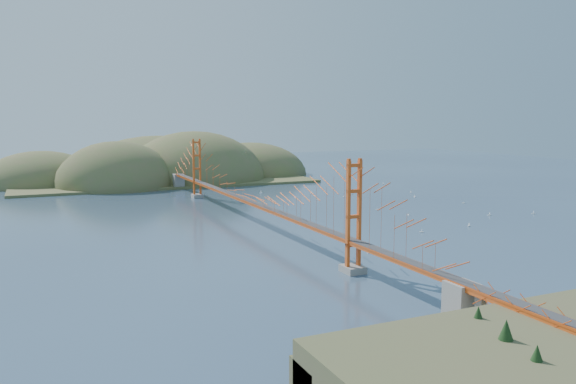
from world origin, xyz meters
name	(u,v)px	position (x,y,z in m)	size (l,w,h in m)	color
ground	(250,223)	(0.00, 0.00, 0.00)	(320.00, 320.00, 0.00)	#2D425B
bridge	(249,177)	(0.00, 0.18, 7.01)	(2.20, 94.40, 12.00)	gray
approach_viaduct	(523,317)	(0.00, -51.91, 2.55)	(1.40, 12.00, 3.38)	#CD4B16
promontory	(484,334)	(0.00, -48.50, 0.12)	(9.00, 6.00, 0.24)	#59544C
fort	(482,323)	(0.40, -47.80, 0.67)	(3.70, 2.30, 1.75)	maroon
far_headlands	(167,178)	(2.21, 68.52, 0.00)	(84.00, 58.00, 25.00)	brown
sailboat_14	(409,214)	(26.02, -4.04, 0.14)	(0.42, 0.50, 0.57)	white
sailboat_6	(422,231)	(19.26, -16.28, 0.14)	(0.56, 0.56, 0.61)	white
sailboat_13	(469,225)	(28.32, -15.54, 0.15)	(0.57, 0.53, 0.65)	white
sailboat_15	(352,194)	(30.58, 21.71, 0.15)	(0.60, 0.60, 0.64)	white
sailboat_2	(490,215)	(37.78, -9.80, 0.14)	(0.56, 0.55, 0.63)	white
sailboat_4	(343,196)	(27.01, 18.91, 0.13)	(0.50, 0.50, 0.56)	white
sailboat_9	(415,196)	(40.13, 13.11, 0.15)	(0.54, 0.61, 0.69)	white
sailboat_17	(383,184)	(46.71, 34.15, 0.13)	(0.49, 0.43, 0.55)	white
sailboat_3	(269,199)	(11.90, 21.52, 0.14)	(0.57, 0.57, 0.60)	white
sailboat_11	(534,213)	(45.65, -11.55, 0.15)	(0.61, 0.61, 0.65)	white
sailboat_5	(464,203)	(43.14, 2.31, 0.15)	(0.62, 0.62, 0.69)	white
sailboat_8	(411,192)	(43.32, 18.64, 0.14)	(0.51, 0.49, 0.58)	white
sailboat_7	(318,199)	(20.34, 17.24, 0.14)	(0.55, 0.54, 0.62)	white
sailboat_16	(312,193)	(23.41, 25.90, 0.16)	(0.65, 0.61, 0.73)	white
sailboat_1	(377,209)	(24.31, 2.53, 0.15)	(0.65, 0.65, 0.68)	white
sailboat_12	(261,192)	(14.07, 31.24, 0.15)	(0.62, 0.58, 0.70)	white
sailboat_10	(368,252)	(6.00, -23.41, 0.15)	(0.56, 0.60, 0.67)	white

